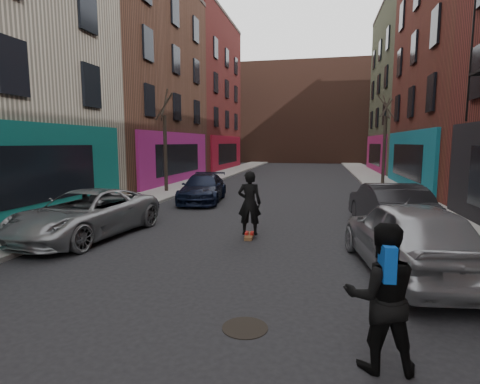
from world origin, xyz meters
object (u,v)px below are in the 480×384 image
at_px(parked_left_far, 86,214).
at_px(parked_right_end, 388,206).
at_px(parked_left_end, 203,188).
at_px(parked_right_far, 408,236).
at_px(tree_left_far, 165,132).
at_px(pedestrian, 381,296).
at_px(manhole, 245,328).
at_px(skateboard, 249,236).
at_px(tree_right_far, 385,131).
at_px(skateboarder, 249,203).

distance_m(parked_left_far, parked_right_end, 9.40).
relative_size(parked_left_end, parked_right_far, 0.95).
distance_m(parked_left_end, parked_right_far, 11.22).
distance_m(tree_left_far, pedestrian, 17.67).
xyz_separation_m(tree_left_far, parked_right_far, (10.31, -11.14, -2.57)).
xyz_separation_m(tree_left_far, manhole, (7.38, -14.25, -3.37)).
xyz_separation_m(parked_left_far, skateboard, (4.77, 0.92, -0.65)).
relative_size(tree_right_far, parked_left_far, 1.35).
distance_m(tree_left_far, manhole, 16.40).
relative_size(skateboard, pedestrian, 0.43).
relative_size(tree_left_far, tree_right_far, 0.96).
distance_m(tree_left_far, parked_right_far, 15.39).
bearing_deg(parked_left_end, tree_left_far, 131.57).
height_order(tree_right_far, parked_right_far, tree_right_far).
height_order(tree_left_far, skateboard, tree_left_far).
distance_m(parked_left_far, pedestrian, 9.09).
bearing_deg(tree_right_far, skateboard, -111.86).
xyz_separation_m(skateboarder, pedestrian, (2.77, -6.00, -0.11)).
relative_size(parked_right_end, pedestrian, 2.51).
height_order(parked_right_end, manhole, parked_right_end).
distance_m(tree_right_far, parked_left_end, 13.08).
xyz_separation_m(tree_left_far, parked_left_end, (3.00, -2.63, -2.73)).
distance_m(parked_right_far, pedestrian, 3.90).
bearing_deg(tree_left_far, parked_left_far, -80.36).
height_order(parked_left_end, manhole, parked_left_end).
relative_size(parked_left_far, skateboarder, 2.67).
bearing_deg(pedestrian, tree_left_far, -64.27).
height_order(tree_right_far, pedestrian, tree_right_far).
relative_size(parked_left_far, parked_right_end, 1.09).
bearing_deg(pedestrian, parked_left_end, -69.14).
xyz_separation_m(parked_right_end, manhole, (-3.22, -7.37, -0.76)).
height_order(tree_left_far, parked_right_far, tree_left_far).
relative_size(pedestrian, manhole, 2.64).
relative_size(tree_right_far, parked_right_far, 1.43).
bearing_deg(skateboarder, skateboard, -4.30).
bearing_deg(tree_right_far, skateboarder, -111.86).
distance_m(parked_left_end, skateboard, 7.16).
bearing_deg(parked_right_end, pedestrian, 72.98).
height_order(parked_left_end, skateboard, parked_left_end).
bearing_deg(skateboard, tree_left_far, 121.60).
bearing_deg(pedestrian, parked_left_far, -39.98).
relative_size(parked_right_end, skateboard, 5.78).
bearing_deg(parked_left_far, parked_left_end, 85.72).
relative_size(tree_left_far, parked_left_far, 1.29).
bearing_deg(manhole, parked_left_end, 110.66).
bearing_deg(tree_left_far, tree_right_far, 25.82).
height_order(parked_left_end, pedestrian, pedestrian).
bearing_deg(skateboarder, parked_left_end, -65.54).
bearing_deg(pedestrian, parked_right_end, -105.95).
bearing_deg(skateboarder, pedestrian, 110.48).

